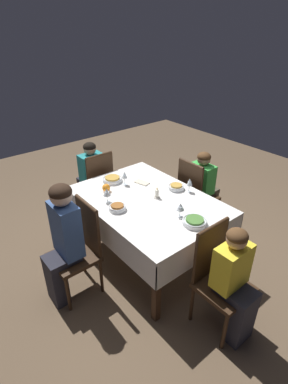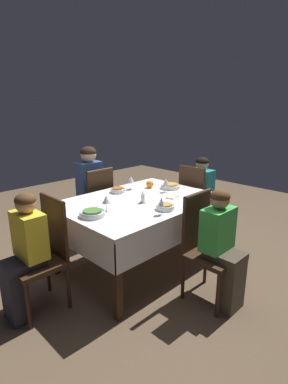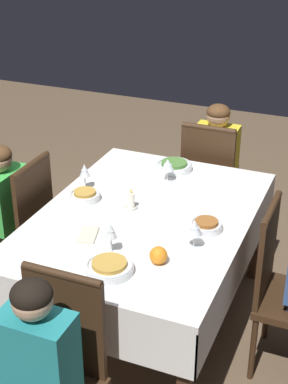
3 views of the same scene
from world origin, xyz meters
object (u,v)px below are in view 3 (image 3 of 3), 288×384
object	(u,v)px
bowl_north	(206,225)
bowl_east	(109,267)
chair_east	(55,372)
bowl_south	(85,195)
candle_centerpiece	(131,202)
wine_glass_east	(111,232)
chair_north	(285,285)
wine_glass_south	(85,171)
napkin_red_folded	(88,235)
orange_fruit	(158,255)
chair_south	(21,226)
person_child_yellow	(218,164)
dining_table	(145,227)
wine_glass_west	(168,165)
chair_west	(210,180)
wine_glass_north	(195,228)
bowl_west	(174,166)

from	to	relation	value
bowl_north	bowl_east	distance (m)	0.62
chair_east	bowl_east	world-z (taller)	chair_east
bowl_south	candle_centerpiece	world-z (taller)	candle_centerpiece
chair_east	wine_glass_east	distance (m)	0.70
chair_north	chair_east	xyz separation A→B (m)	(0.99, -0.79, 0.00)
chair_east	wine_glass_south	world-z (taller)	chair_east
napkin_red_folded	chair_north	bearing A→B (deg)	106.30
orange_fruit	bowl_north	bearing A→B (deg)	162.87
chair_south	person_child_yellow	world-z (taller)	person_child_yellow
dining_table	wine_glass_south	bearing A→B (deg)	-109.75
chair_north	wine_glass_west	xyz separation A→B (m)	(-0.47, -0.83, 0.34)
wine_glass_east	chair_west	bearing A→B (deg)	176.54
bowl_east	bowl_south	world-z (taller)	same
bowl_north	napkin_red_folded	size ratio (longest dim) A/B	0.93
wine_glass_east	wine_glass_south	bearing A→B (deg)	-142.25
bowl_north	wine_glass_north	size ratio (longest dim) A/B	1.10
dining_table	orange_fruit	xyz separation A→B (m)	(0.41, 0.24, 0.13)
dining_table	candle_centerpiece	xyz separation A→B (m)	(-0.04, -0.10, 0.12)
bowl_east	bowl_south	xyz separation A→B (m)	(-0.60, -0.44, 0.00)
chair_west	chair_south	bearing A→B (deg)	50.54
chair_east	bowl_west	size ratio (longest dim) A/B	4.23
bowl_north	wine_glass_east	bearing A→B (deg)	-43.57
chair_east	wine_glass_west	xyz separation A→B (m)	(-1.47, -0.04, 0.34)
dining_table	wine_glass_south	distance (m)	0.52
chair_east	orange_fruit	xyz separation A→B (m)	(-0.61, 0.23, 0.27)
wine_glass_north	bowl_west	size ratio (longest dim) A/B	0.68
person_child_yellow	bowl_east	world-z (taller)	person_child_yellow
bowl_north	chair_west	bearing A→B (deg)	-165.09
chair_north	wine_glass_west	distance (m)	1.01
wine_glass_north	wine_glass_west	size ratio (longest dim) A/B	1.05
person_child_yellow	bowl_north	distance (m)	1.27
chair_east	bowl_south	distance (m)	1.16
chair_north	wine_glass_south	size ratio (longest dim) A/B	6.01
wine_glass_west	wine_glass_east	bearing A→B (deg)	1.70
bowl_west	napkin_red_folded	xyz separation A→B (m)	(0.93, -0.13, -0.02)
chair_east	napkin_red_folded	distance (m)	0.77
wine_glass_north	wine_glass_south	distance (m)	0.89
chair_east	wine_glass_south	size ratio (longest dim) A/B	6.01
bowl_north	wine_glass_south	xyz separation A→B (m)	(-0.19, -0.81, 0.09)
person_child_yellow	chair_north	bearing A→B (deg)	120.42
bowl_north	wine_glass_south	size ratio (longest dim) A/B	1.07
chair_north	bowl_south	world-z (taller)	chair_north
napkin_red_folded	person_child_yellow	bearing A→B (deg)	170.11
bowl_east	wine_glass_south	world-z (taller)	wine_glass_south
bowl_west	bowl_north	bearing A→B (deg)	32.66
dining_table	napkin_red_folded	bearing A→B (deg)	-29.97
orange_fruit	wine_glass_west	bearing A→B (deg)	-162.23
chair_west	chair_south	size ratio (longest dim) A/B	1.00
person_child_yellow	bowl_south	distance (m)	1.27
bowl_north	bowl_east	bearing A→B (deg)	-29.29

